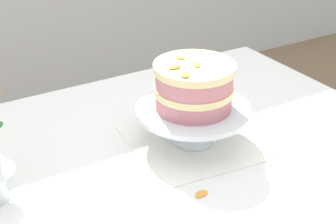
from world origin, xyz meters
The scene contains 6 objects.
dining_table centered at (0.00, -0.03, 0.65)m, with size 1.40×1.00×0.74m.
linen_napkin centered at (0.14, 0.03, 0.74)m, with size 0.32×0.32×0.00m, color white.
cake_stand centered at (0.14, 0.03, 0.82)m, with size 0.29×0.29×0.10m.
layer_cake centered at (0.14, 0.03, 0.90)m, with size 0.20×0.20×0.12m.
loose_petal_0 centered at (0.04, -0.17, 0.74)m, with size 0.03×0.02×0.00m, color orange.
loose_petal_1 centered at (0.21, 0.25, 0.74)m, with size 0.04×0.02×0.01m, color orange.
Camera 1 is at (-0.46, -0.86, 1.41)m, focal length 51.78 mm.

